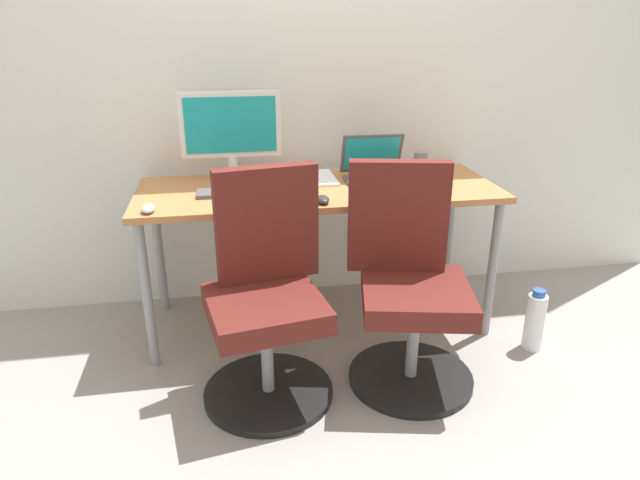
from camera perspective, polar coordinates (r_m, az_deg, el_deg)
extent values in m
plane|color=gray|center=(2.97, -0.16, -8.16)|extent=(5.28, 5.28, 0.00)
cube|color=silver|center=(2.97, -1.53, 18.29)|extent=(4.40, 0.04, 2.60)
cube|color=#B77542|center=(2.68, -0.18, 5.15)|extent=(1.71, 0.64, 0.03)
cylinder|color=gray|center=(2.56, -17.24, -5.50)|extent=(0.04, 0.04, 0.70)
cylinder|color=gray|center=(2.81, 17.17, -2.96)|extent=(0.04, 0.04, 0.70)
cylinder|color=gray|center=(3.05, -16.12, -0.91)|extent=(0.04, 0.04, 0.70)
cylinder|color=gray|center=(3.27, 13.08, 0.91)|extent=(0.04, 0.04, 0.70)
cylinder|color=black|center=(2.44, -5.26, -15.19)|extent=(0.54, 0.54, 0.03)
cylinder|color=gray|center=(2.34, -5.42, -11.56)|extent=(0.05, 0.05, 0.34)
cube|color=#591E19|center=(2.23, -5.62, -6.93)|extent=(0.51, 0.51, 0.09)
cube|color=#591E19|center=(2.28, -5.44, 1.63)|extent=(0.43, 0.14, 0.48)
cylinder|color=black|center=(2.55, 9.20, -13.65)|extent=(0.54, 0.54, 0.03)
cylinder|color=gray|center=(2.45, 9.46, -10.11)|extent=(0.05, 0.05, 0.34)
cube|color=#591E19|center=(2.34, 9.79, -5.63)|extent=(0.52, 0.52, 0.09)
cube|color=#591E19|center=(2.38, 7.95, 2.38)|extent=(0.43, 0.15, 0.48)
cylinder|color=white|center=(2.85, 21.05, -7.84)|extent=(0.09, 0.09, 0.28)
cylinder|color=#2D59B2|center=(2.78, 21.48, -5.06)|extent=(0.06, 0.06, 0.03)
cylinder|color=silver|center=(2.82, -8.79, 6.14)|extent=(0.18, 0.18, 0.01)
cylinder|color=silver|center=(2.80, -8.86, 7.34)|extent=(0.04, 0.04, 0.11)
cube|color=silver|center=(2.76, -9.12, 11.57)|extent=(0.48, 0.03, 0.31)
cube|color=teal|center=(2.74, -9.11, 11.51)|extent=(0.43, 0.00, 0.26)
cube|color=#4C4C51|center=(2.75, 5.99, 5.95)|extent=(0.31, 0.22, 0.02)
cube|color=#4C4C51|center=(2.86, 5.30, 8.82)|extent=(0.31, 0.08, 0.20)
cube|color=teal|center=(2.85, 5.33, 8.83)|extent=(0.28, 0.06, 0.17)
cube|color=#515156|center=(2.59, -8.73, 4.83)|extent=(0.34, 0.12, 0.02)
cube|color=#515156|center=(2.53, 8.34, 4.45)|extent=(0.34, 0.12, 0.02)
ellipsoid|color=#2D2D2D|center=(2.44, 0.30, 4.17)|extent=(0.06, 0.10, 0.03)
ellipsoid|color=#B7B7B7|center=(2.43, -17.15, 3.10)|extent=(0.06, 0.10, 0.03)
cylinder|color=yellow|center=(2.55, -2.06, 5.64)|extent=(0.08, 0.08, 0.09)
cylinder|color=slate|center=(2.98, 10.21, 7.85)|extent=(0.07, 0.07, 0.10)
cube|color=white|center=(2.81, -0.67, 6.34)|extent=(0.21, 0.30, 0.01)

